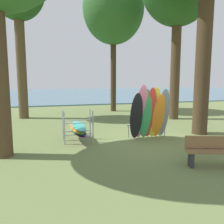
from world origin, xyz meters
name	(u,v)px	position (x,y,z in m)	size (l,w,h in m)	color
ground_plane	(147,141)	(0.00, 0.00, 0.00)	(80.00, 80.00, 0.00)	olive
lake_water	(69,93)	(0.00, 31.19, 0.05)	(80.00, 36.00, 0.10)	#477084
tree_far_left_back	(113,9)	(1.16, 8.86, 7.50)	(4.47, 4.47, 10.12)	#42301E
leaning_board_pile	(150,114)	(0.24, 0.32, 1.03)	(1.81, 0.73, 2.26)	black
board_storage_rack	(78,129)	(-2.69, 0.67, 0.52)	(1.15, 2.12, 1.25)	#9EA0A5
park_bench	(211,151)	(0.58, -3.04, 0.45)	(1.46, 0.84, 0.85)	#2D2D33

